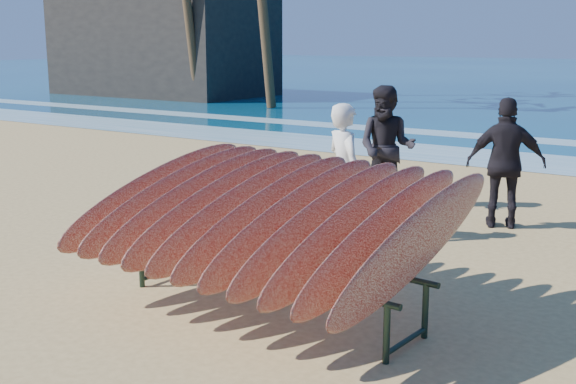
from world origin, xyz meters
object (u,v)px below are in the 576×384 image
at_px(person_white, 344,172).
at_px(person_dark_a, 387,148).
at_px(building, 163,47).
at_px(surfboard_rack, 270,216).
at_px(person_dark_b, 506,163).

height_order(person_white, person_dark_a, person_dark_a).
height_order(person_dark_a, building, building).
bearing_deg(person_white, building, -9.97).
distance_m(surfboard_rack, person_white, 2.71).
distance_m(surfboard_rack, building, 28.84).
xyz_separation_m(surfboard_rack, person_dark_b, (0.87, 4.37, -0.04)).
bearing_deg(building, person_dark_b, -36.75).
bearing_deg(person_dark_a, person_dark_b, -16.40).
bearing_deg(person_white, person_dark_a, -48.49).
height_order(surfboard_rack, person_white, person_white).
bearing_deg(surfboard_rack, building, 139.88).
xyz_separation_m(surfboard_rack, person_dark_a, (-1.00, 4.51, 0.01)).
bearing_deg(person_dark_a, surfboard_rack, -89.58).
xyz_separation_m(person_white, person_dark_b, (1.55, 1.74, 0.01)).
height_order(surfboard_rack, building, building).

